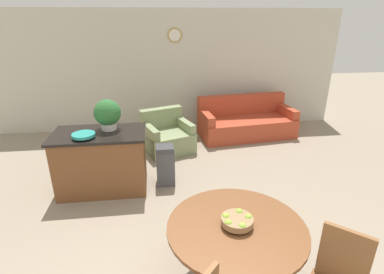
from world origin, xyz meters
TOP-DOWN VIEW (x-y plane):
  - wall_back at (0.00, 5.55)m, footprint 8.00×0.09m
  - dining_table at (0.33, 0.74)m, footprint 1.29×1.29m
  - fruit_bowl at (0.33, 0.74)m, footprint 0.29×0.29m
  - kitchen_island at (-1.21, 2.82)m, footprint 1.36×0.79m
  - teal_bowl at (-1.38, 2.64)m, footprint 0.32×0.32m
  - potted_plant at (-1.07, 2.95)m, footprint 0.40×0.40m
  - trash_bin at (-0.24, 2.86)m, footprint 0.29×0.27m
  - couch at (1.65, 4.77)m, footprint 2.16×1.16m
  - armchair at (-0.15, 4.19)m, footprint 1.11×1.09m

SIDE VIEW (x-z plane):
  - armchair at x=-0.15m, z-range -0.12..0.67m
  - couch at x=1.65m, z-range -0.14..0.73m
  - trash_bin at x=-0.24m, z-range 0.00..0.65m
  - kitchen_island at x=-1.21m, z-range 0.00..0.94m
  - dining_table at x=0.33m, z-range 0.20..0.95m
  - fruit_bowl at x=0.33m, z-range 0.75..0.86m
  - teal_bowl at x=-1.38m, z-range 0.95..1.01m
  - potted_plant at x=-1.07m, z-range 0.95..1.41m
  - wall_back at x=0.00m, z-range 0.00..2.70m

